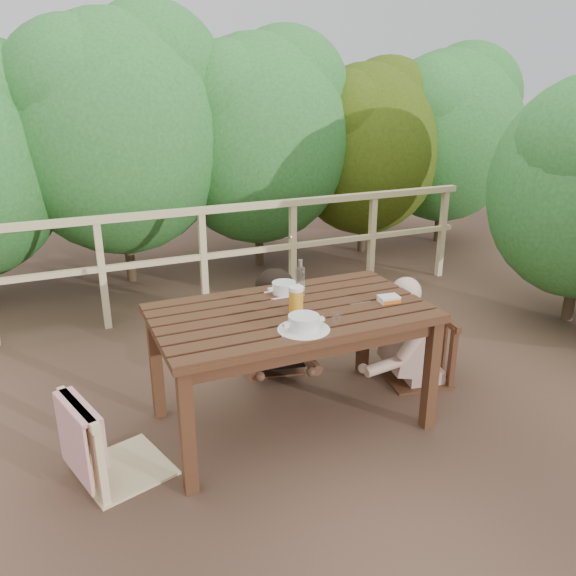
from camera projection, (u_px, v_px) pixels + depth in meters
name	position (u px, v px, depth m)	size (l,w,h in m)	color
ground	(291.00, 420.00, 3.70)	(60.00, 60.00, 0.00)	brown
table	(291.00, 368.00, 3.57)	(1.66, 0.93, 0.77)	#3B2113
chair_left	(116.00, 396.00, 3.07)	(0.48, 0.48, 0.96)	#D2B985
chair_far	(272.00, 314.00, 4.27)	(0.42, 0.42, 0.85)	#3B2113
chair_right	(419.00, 321.00, 4.08)	(0.45, 0.45, 0.91)	#3B2113
woman	(271.00, 288.00, 4.22)	(0.51, 0.62, 1.26)	black
diner_right	(424.00, 295.00, 4.02)	(0.52, 0.65, 1.30)	tan
railing	(204.00, 261.00, 5.25)	(5.60, 0.10, 1.01)	#D2B985
hedge_row	(203.00, 98.00, 5.95)	(6.60, 1.60, 3.80)	#2A6529
soup_near	(304.00, 324.00, 3.15)	(0.29, 0.29, 0.10)	white
soup_far	(284.00, 289.00, 3.68)	(0.27, 0.27, 0.09)	silver
bread_roll	(299.00, 320.00, 3.23)	(0.12, 0.09, 0.07)	olive
beer_glass	(296.00, 301.00, 3.37)	(0.09, 0.09, 0.17)	#C47B1E
bottle	(300.00, 279.00, 3.61)	(0.06, 0.06, 0.25)	white
tumbler	(336.00, 319.00, 3.25)	(0.06, 0.06, 0.07)	silver
butter_tub	(389.00, 300.00, 3.54)	(0.13, 0.09, 0.05)	white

